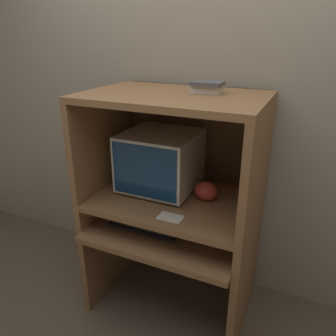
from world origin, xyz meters
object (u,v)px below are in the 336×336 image
at_px(mouse, 188,238).
at_px(snack_bag, 206,191).
at_px(crt_monitor, 160,160).
at_px(book_stack, 207,87).
at_px(keyboard, 146,226).

relative_size(mouse, snack_bag, 0.46).
xyz_separation_m(crt_monitor, book_stack, (0.28, -0.00, 0.46)).
height_order(keyboard, snack_bag, snack_bag).
relative_size(crt_monitor, snack_bag, 3.18).
distance_m(keyboard, snack_bag, 0.42).
xyz_separation_m(keyboard, book_stack, (0.28, 0.21, 0.82)).
bearing_deg(snack_bag, crt_monitor, 172.84).
relative_size(crt_monitor, book_stack, 2.59).
distance_m(crt_monitor, keyboard, 0.41).
distance_m(crt_monitor, book_stack, 0.54).
relative_size(crt_monitor, keyboard, 1.02).
bearing_deg(crt_monitor, book_stack, -0.55).
xyz_separation_m(crt_monitor, mouse, (0.28, -0.23, -0.35)).
bearing_deg(snack_bag, keyboard, -150.35).
bearing_deg(crt_monitor, snack_bag, -7.16).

